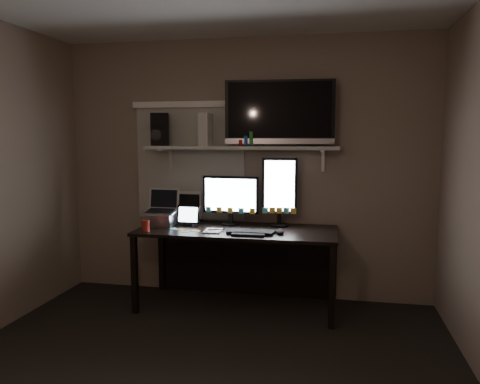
% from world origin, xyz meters
% --- Properties ---
extents(back_wall, '(3.60, 0.00, 3.60)m').
position_xyz_m(back_wall, '(0.00, 1.80, 1.25)').
color(back_wall, '#7E6A5A').
rests_on(back_wall, floor).
extents(window_blinds, '(1.10, 0.02, 1.10)m').
position_xyz_m(window_blinds, '(-0.55, 1.79, 1.30)').
color(window_blinds, '#B1AE9F').
rests_on(window_blinds, back_wall).
extents(desk, '(1.80, 0.75, 0.73)m').
position_xyz_m(desk, '(0.00, 1.55, 0.55)').
color(desk, black).
rests_on(desk, floor).
extents(wall_shelf, '(1.80, 0.35, 0.03)m').
position_xyz_m(wall_shelf, '(0.00, 1.62, 1.46)').
color(wall_shelf, '#B0B0AB').
rests_on(wall_shelf, back_wall).
extents(monitor_landscape, '(0.55, 0.09, 0.48)m').
position_xyz_m(monitor_landscape, '(-0.10, 1.61, 0.97)').
color(monitor_landscape, black).
rests_on(monitor_landscape, desk).
extents(monitor_portrait, '(0.33, 0.10, 0.66)m').
position_xyz_m(monitor_portrait, '(0.36, 1.65, 1.06)').
color(monitor_portrait, black).
rests_on(monitor_portrait, desk).
extents(keyboard, '(0.43, 0.18, 0.03)m').
position_xyz_m(keyboard, '(0.15, 1.26, 0.74)').
color(keyboard, black).
rests_on(keyboard, desk).
extents(mouse, '(0.10, 0.12, 0.04)m').
position_xyz_m(mouse, '(0.41, 1.28, 0.75)').
color(mouse, black).
rests_on(mouse, desk).
extents(notepad, '(0.16, 0.22, 0.01)m').
position_xyz_m(notepad, '(-0.19, 1.28, 0.74)').
color(notepad, silver).
rests_on(notepad, desk).
extents(tablet, '(0.23, 0.11, 0.19)m').
position_xyz_m(tablet, '(-0.48, 1.48, 0.83)').
color(tablet, black).
rests_on(tablet, desk).
extents(file_sorter, '(0.24, 0.12, 0.29)m').
position_xyz_m(file_sorter, '(-0.56, 1.75, 0.88)').
color(file_sorter, black).
rests_on(file_sorter, desk).
extents(laptop, '(0.30, 0.24, 0.34)m').
position_xyz_m(laptop, '(-0.74, 1.44, 0.90)').
color(laptop, silver).
rests_on(laptop, desk).
extents(cup, '(0.08, 0.08, 0.10)m').
position_xyz_m(cup, '(-0.78, 1.17, 0.78)').
color(cup, maroon).
rests_on(cup, desk).
extents(sticky_notes, '(0.33, 0.27, 0.00)m').
position_xyz_m(sticky_notes, '(-0.48, 1.29, 0.73)').
color(sticky_notes, yellow).
rests_on(sticky_notes, desk).
extents(tv, '(1.01, 0.24, 0.60)m').
position_xyz_m(tv, '(0.35, 1.65, 1.78)').
color(tv, black).
rests_on(tv, wall_shelf).
extents(game_console, '(0.09, 0.26, 0.30)m').
position_xyz_m(game_console, '(-0.34, 1.61, 1.63)').
color(game_console, silver).
rests_on(game_console, wall_shelf).
extents(speaker, '(0.23, 0.25, 0.31)m').
position_xyz_m(speaker, '(-0.80, 1.62, 1.63)').
color(speaker, black).
rests_on(speaker, wall_shelf).
extents(bottles, '(0.20, 0.06, 0.13)m').
position_xyz_m(bottles, '(0.05, 1.59, 1.54)').
color(bottles, '#A50F0C').
rests_on(bottles, wall_shelf).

